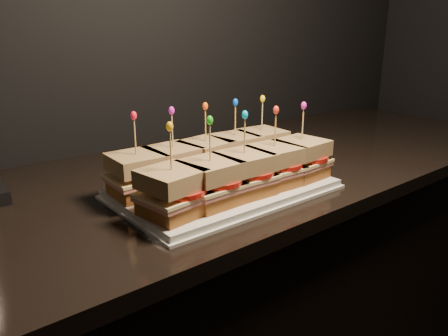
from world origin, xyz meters
TOP-DOWN VIEW (x-y plane):
  - granite_slab at (0.66, 1.67)m, footprint 2.32×0.69m
  - platter at (0.67, 1.53)m, footprint 0.44×0.27m
  - platter_rim at (0.67, 1.53)m, footprint 0.45×0.28m
  - sandwich_0_bread_bot at (0.51, 1.59)m, footprint 0.10×0.10m
  - sandwich_0_ham at (0.51, 1.59)m, footprint 0.11×0.10m
  - sandwich_0_cheese at (0.51, 1.59)m, footprint 0.11×0.11m
  - sandwich_0_tomato at (0.52, 1.59)m, footprint 0.10×0.10m
  - sandwich_0_bread_top at (0.51, 1.59)m, footprint 0.10×0.10m
  - sandwich_0_pick at (0.51, 1.59)m, footprint 0.00×0.00m
  - sandwich_0_frill at (0.51, 1.59)m, footprint 0.01×0.01m
  - sandwich_1_bread_bot at (0.59, 1.59)m, footprint 0.10×0.10m
  - sandwich_1_ham at (0.59, 1.59)m, footprint 0.11×0.10m
  - sandwich_1_cheese at (0.59, 1.59)m, footprint 0.11×0.11m
  - sandwich_1_tomato at (0.60, 1.59)m, footprint 0.10×0.10m
  - sandwich_1_bread_top at (0.59, 1.59)m, footprint 0.10×0.10m
  - sandwich_1_pick at (0.59, 1.59)m, footprint 0.00×0.00m
  - sandwich_1_frill at (0.59, 1.59)m, footprint 0.01×0.01m
  - sandwich_2_bread_bot at (0.67, 1.59)m, footprint 0.11×0.11m
  - sandwich_2_ham at (0.67, 1.59)m, footprint 0.12×0.11m
  - sandwich_2_cheese at (0.67, 1.59)m, footprint 0.12×0.12m
  - sandwich_2_tomato at (0.69, 1.59)m, footprint 0.10×0.10m
  - sandwich_2_bread_top at (0.67, 1.59)m, footprint 0.11×0.11m
  - sandwich_2_pick at (0.67, 1.59)m, footprint 0.00×0.00m
  - sandwich_2_frill at (0.67, 1.59)m, footprint 0.01×0.01m
  - sandwich_3_bread_bot at (0.76, 1.59)m, footprint 0.10×0.10m
  - sandwich_3_ham at (0.76, 1.59)m, footprint 0.11×0.11m
  - sandwich_3_cheese at (0.76, 1.59)m, footprint 0.12×0.11m
  - sandwich_3_tomato at (0.77, 1.59)m, footprint 0.10×0.10m
  - sandwich_3_bread_top at (0.76, 1.59)m, footprint 0.11×0.11m
  - sandwich_3_pick at (0.76, 1.59)m, footprint 0.00×0.00m
  - sandwich_3_frill at (0.76, 1.59)m, footprint 0.01×0.01m
  - sandwich_4_bread_bot at (0.84, 1.59)m, footprint 0.10×0.10m
  - sandwich_4_ham at (0.84, 1.59)m, footprint 0.11×0.11m
  - sandwich_4_cheese at (0.84, 1.59)m, footprint 0.11×0.11m
  - sandwich_4_tomato at (0.85, 1.59)m, footprint 0.10×0.10m
  - sandwich_4_bread_top at (0.84, 1.59)m, footprint 0.10×0.10m
  - sandwich_4_pick at (0.84, 1.59)m, footprint 0.00×0.00m
  - sandwich_4_frill at (0.84, 1.59)m, footprint 0.01×0.01m
  - sandwich_5_bread_bot at (0.51, 1.47)m, footprint 0.11×0.11m
  - sandwich_5_ham at (0.51, 1.47)m, footprint 0.12×0.11m
  - sandwich_5_cheese at (0.51, 1.47)m, footprint 0.12×0.12m
  - sandwich_5_tomato at (0.52, 1.46)m, footprint 0.10×0.10m
  - sandwich_5_bread_top at (0.51, 1.47)m, footprint 0.11×0.11m
  - sandwich_5_pick at (0.51, 1.47)m, footprint 0.00×0.00m
  - sandwich_5_frill at (0.51, 1.47)m, footprint 0.01×0.01m
  - sandwich_6_bread_bot at (0.59, 1.47)m, footprint 0.10×0.10m
  - sandwich_6_ham at (0.59, 1.47)m, footprint 0.11×0.10m
  - sandwich_6_cheese at (0.59, 1.47)m, footprint 0.11×0.11m
  - sandwich_6_tomato at (0.60, 1.46)m, footprint 0.10×0.10m
  - sandwich_6_bread_top at (0.59, 1.47)m, footprint 0.10×0.10m
  - sandwich_6_pick at (0.59, 1.47)m, footprint 0.00×0.00m
  - sandwich_6_frill at (0.59, 1.47)m, footprint 0.01×0.01m
  - sandwich_7_bread_bot at (0.67, 1.47)m, footprint 0.10×0.10m
  - sandwich_7_ham at (0.67, 1.47)m, footprint 0.11×0.11m
  - sandwich_7_cheese at (0.67, 1.47)m, footprint 0.11×0.11m
  - sandwich_7_tomato at (0.69, 1.46)m, footprint 0.10×0.10m
  - sandwich_7_bread_top at (0.67, 1.47)m, footprint 0.10×0.10m
  - sandwich_7_pick at (0.67, 1.47)m, footprint 0.00×0.00m
  - sandwich_7_frill at (0.67, 1.47)m, footprint 0.01×0.01m
  - sandwich_8_bread_bot at (0.76, 1.47)m, footprint 0.10×0.10m
  - sandwich_8_ham at (0.76, 1.47)m, footprint 0.11×0.11m
  - sandwich_8_cheese at (0.76, 1.47)m, footprint 0.11×0.11m
  - sandwich_8_tomato at (0.77, 1.46)m, footprint 0.10×0.10m
  - sandwich_8_bread_top at (0.76, 1.47)m, footprint 0.10×0.10m
  - sandwich_8_pick at (0.76, 1.47)m, footprint 0.00×0.00m
  - sandwich_8_frill at (0.76, 1.47)m, footprint 0.01×0.01m
  - sandwich_9_bread_bot at (0.84, 1.47)m, footprint 0.10×0.10m
  - sandwich_9_ham at (0.84, 1.47)m, footprint 0.11×0.11m
  - sandwich_9_cheese at (0.84, 1.47)m, footprint 0.11×0.11m
  - sandwich_9_tomato at (0.85, 1.46)m, footprint 0.10×0.10m
  - sandwich_9_bread_top at (0.84, 1.47)m, footprint 0.10×0.10m
  - sandwich_9_pick at (0.84, 1.47)m, footprint 0.00×0.00m
  - sandwich_9_frill at (0.84, 1.47)m, footprint 0.01×0.01m

SIDE VIEW (x-z plane):
  - granite_slab at x=0.66m, z-range 0.85..0.88m
  - platter_rim at x=0.67m, z-range 0.88..0.89m
  - platter at x=0.67m, z-range 0.88..0.90m
  - sandwich_0_bread_bot at x=0.51m, z-range 0.90..0.93m
  - sandwich_1_bread_bot at x=0.59m, z-range 0.90..0.93m
  - sandwich_2_bread_bot at x=0.67m, z-range 0.90..0.93m
  - sandwich_3_bread_bot at x=0.76m, z-range 0.90..0.93m
  - sandwich_4_bread_bot at x=0.84m, z-range 0.90..0.93m
  - sandwich_5_bread_bot at x=0.51m, z-range 0.90..0.93m
  - sandwich_6_bread_bot at x=0.59m, z-range 0.90..0.93m
  - sandwich_7_bread_bot at x=0.67m, z-range 0.90..0.93m
  - sandwich_8_bread_bot at x=0.76m, z-range 0.90..0.93m
  - sandwich_9_bread_bot at x=0.84m, z-range 0.90..0.93m
  - sandwich_0_ham at x=0.51m, z-range 0.93..0.94m
  - sandwich_1_ham at x=0.59m, z-range 0.93..0.94m
  - sandwich_2_ham at x=0.67m, z-range 0.93..0.94m
  - sandwich_3_ham at x=0.76m, z-range 0.93..0.94m
  - sandwich_4_ham at x=0.84m, z-range 0.93..0.94m
  - sandwich_5_ham at x=0.51m, z-range 0.93..0.94m
  - sandwich_6_ham at x=0.59m, z-range 0.93..0.94m
  - sandwich_7_ham at x=0.67m, z-range 0.93..0.94m
  - sandwich_8_ham at x=0.76m, z-range 0.93..0.94m
  - sandwich_9_ham at x=0.84m, z-range 0.93..0.94m
  - sandwich_0_cheese at x=0.51m, z-range 0.94..0.94m
  - sandwich_1_cheese at x=0.59m, z-range 0.94..0.94m
  - sandwich_2_cheese at x=0.67m, z-range 0.94..0.94m
  - sandwich_3_cheese at x=0.76m, z-range 0.94..0.94m
  - sandwich_4_cheese at x=0.84m, z-range 0.94..0.94m
  - sandwich_5_cheese at x=0.51m, z-range 0.94..0.94m
  - sandwich_6_cheese at x=0.59m, z-range 0.94..0.94m
  - sandwich_7_cheese at x=0.67m, z-range 0.94..0.94m
  - sandwich_8_cheese at x=0.76m, z-range 0.94..0.94m
  - sandwich_9_cheese at x=0.84m, z-range 0.94..0.94m
  - sandwich_0_tomato at x=0.52m, z-range 0.94..0.95m
  - sandwich_1_tomato at x=0.60m, z-range 0.94..0.95m
  - sandwich_2_tomato at x=0.69m, z-range 0.94..0.95m
  - sandwich_3_tomato at x=0.77m, z-range 0.94..0.95m
  - sandwich_4_tomato at x=0.85m, z-range 0.94..0.95m
  - sandwich_5_tomato at x=0.52m, z-range 0.94..0.95m
  - sandwich_6_tomato at x=0.60m, z-range 0.94..0.95m
  - sandwich_7_tomato at x=0.69m, z-range 0.94..0.95m
  - sandwich_8_tomato at x=0.77m, z-range 0.94..0.95m
  - sandwich_9_tomato at x=0.85m, z-range 0.94..0.95m
  - sandwich_0_bread_top at x=0.51m, z-range 0.95..0.98m
  - sandwich_1_bread_top at x=0.59m, z-range 0.95..0.98m
  - sandwich_2_bread_top at x=0.67m, z-range 0.95..0.98m
  - sandwich_3_bread_top at x=0.76m, z-range 0.95..0.98m
  - sandwich_4_bread_top at x=0.84m, z-range 0.95..0.98m
  - sandwich_5_bread_top at x=0.51m, z-range 0.95..0.98m
  - sandwich_6_bread_top at x=0.59m, z-range 0.95..0.98m
  - sandwich_7_bread_top at x=0.67m, z-range 0.95..0.98m
  - sandwich_8_bread_top at x=0.76m, z-range 0.95..0.98m
  - sandwich_9_bread_top at x=0.84m, z-range 0.95..0.98m
  - sandwich_0_pick at x=0.51m, z-range 0.97..1.06m
  - sandwich_1_pick at x=0.59m, z-range 0.97..1.06m
  - sandwich_2_pick at x=0.67m, z-range 0.97..1.06m
  - sandwich_3_pick at x=0.76m, z-range 0.97..1.06m
  - sandwich_4_pick at x=0.84m, z-range 0.97..1.06m
  - sandwich_5_pick at x=0.51m, z-range 0.97..1.06m
  - sandwich_6_pick at x=0.59m, z-range 0.97..1.06m
  - sandwich_7_pick at x=0.67m, z-range 0.97..1.06m
  - sandwich_8_pick at x=0.76m, z-range 0.97..1.06m
  - sandwich_9_pick at x=0.84m, z-range 0.97..1.06m
  - sandwich_0_frill at x=0.51m, z-range 1.05..1.07m
  - sandwich_1_frill at x=0.59m, z-range 1.05..1.07m
  - sandwich_2_frill at x=0.67m, z-range 1.05..1.07m
  - sandwich_3_frill at x=0.76m, z-range 1.05..1.07m
  - sandwich_4_frill at x=0.84m, z-range 1.05..1.07m
  - sandwich_5_frill at x=0.51m, z-range 1.05..1.07m
  - sandwich_6_frill at x=0.59m, z-range 1.05..1.07m
  - sandwich_7_frill at x=0.67m, z-range 1.05..1.07m
  - sandwich_8_frill at x=0.76m, z-range 1.05..1.07m
  - sandwich_9_frill at x=0.84m, z-range 1.05..1.07m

